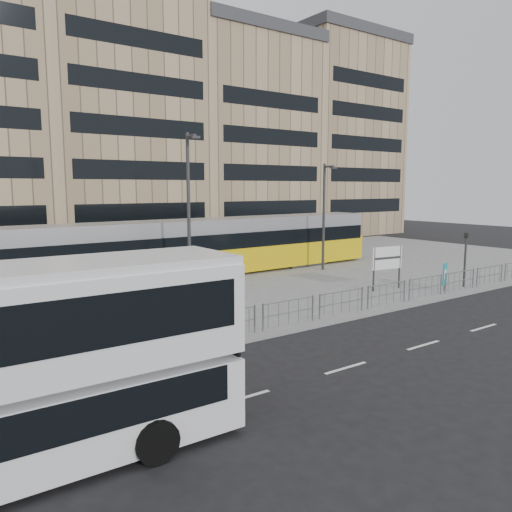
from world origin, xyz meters
TOP-DOWN VIEW (x-y plane):
  - ground at (0.00, 0.00)m, footprint 120.00×120.00m
  - plaza at (0.00, 12.00)m, footprint 64.00×24.00m
  - kerb at (0.00, 0.05)m, footprint 64.00×0.25m
  - building_row at (1.55, 34.27)m, footprint 70.40×18.40m
  - pedestrian_barrier at (2.00, 0.50)m, footprint 32.07×0.07m
  - road_markings at (1.00, -4.00)m, footprint 62.00×0.12m
  - tram at (0.28, 12.59)m, footprint 30.76×3.90m
  - station_sign at (8.31, 3.03)m, footprint 2.06×0.34m
  - ad_panel at (10.71, 1.03)m, footprint 0.76×0.35m
  - pedestrian at (-0.19, 7.59)m, footprint 0.55×0.66m
  - traffic_light_west at (-9.71, 1.56)m, footprint 0.23×0.25m
  - traffic_light_east at (12.48, 0.98)m, footprint 0.21×0.23m
  - lamp_post_west at (-1.00, 8.37)m, footprint 0.45×1.04m
  - lamp_post_east at (10.08, 9.96)m, footprint 0.45×1.04m

SIDE VIEW (x-z plane):
  - ground at x=0.00m, z-range 0.00..0.00m
  - road_markings at x=1.00m, z-range 0.00..0.01m
  - kerb at x=0.00m, z-range -0.01..0.16m
  - plaza at x=0.00m, z-range 0.00..0.15m
  - pedestrian at x=-0.19m, z-range 0.15..1.71m
  - pedestrian_barrier at x=2.00m, z-range 0.43..1.53m
  - ad_panel at x=10.71m, z-range 0.28..1.77m
  - station_sign at x=8.31m, z-range 0.61..2.99m
  - tram at x=0.28m, z-range 0.16..3.77m
  - traffic_light_west at x=-9.71m, z-range 0.57..3.67m
  - traffic_light_east at x=12.48m, z-range 0.57..3.67m
  - lamp_post_east at x=10.08m, z-range 0.51..7.68m
  - lamp_post_west at x=-1.00m, z-range 0.52..8.89m
  - building_row at x=1.55m, z-range -2.69..28.51m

